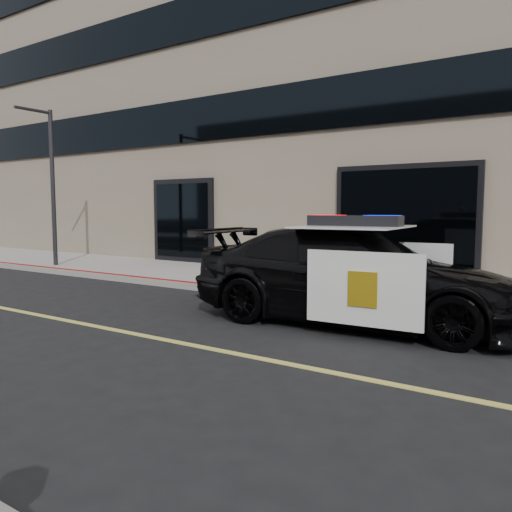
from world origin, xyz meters
The scene contains 6 objects.
ground centered at (0.00, 0.00, 0.00)m, with size 120.00×120.00×0.00m, color black.
sidewalk_n centered at (0.00, 5.25, 0.07)m, with size 60.00×3.50×0.15m, color gray.
building_n centered at (0.00, 10.50, 6.00)m, with size 60.00×7.00×12.00m, color #756856.
police_car centered at (-0.42, 2.44, 0.77)m, with size 2.77×5.50×1.71m.
fire_hydrant centered at (-3.80, 4.32, 0.50)m, with size 0.34×0.47×0.74m.
street_light centered at (-10.52, 4.03, 2.65)m, with size 0.13×1.15×4.52m.
Camera 1 is at (2.60, -4.95, 1.81)m, focal length 35.00 mm.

